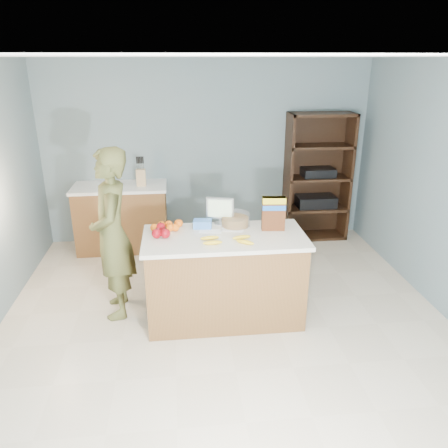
{
  "coord_description": "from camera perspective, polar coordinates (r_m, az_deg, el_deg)",
  "views": [
    {
      "loc": [
        -0.43,
        -3.53,
        2.49
      ],
      "look_at": [
        0.0,
        0.35,
        1.0
      ],
      "focal_mm": 35.0,
      "sensor_mm": 36.0,
      "label": 1
    }
  ],
  "objects": [
    {
      "name": "bananas",
      "position": [
        4.02,
        0.43,
        -2.1
      ],
      "size": [
        0.49,
        0.23,
        0.04
      ],
      "color": "yellow",
      "rests_on": "counter_peninsula"
    },
    {
      "name": "blue_carton",
      "position": [
        4.36,
        -2.82,
        0.01
      ],
      "size": [
        0.19,
        0.14,
        0.08
      ],
      "primitive_type": "cube",
      "rotation": [
        0.0,
        0.0,
        -0.14
      ],
      "color": "blue",
      "rests_on": "counter_peninsula"
    },
    {
      "name": "walls",
      "position": [
        3.66,
        0.6,
        7.62
      ],
      "size": [
        4.52,
        5.02,
        2.51
      ],
      "color": "slate",
      "rests_on": "ground"
    },
    {
      "name": "counter_peninsula",
      "position": [
        4.38,
        0.07,
        -7.4
      ],
      "size": [
        1.56,
        0.76,
        0.9
      ],
      "color": "brown",
      "rests_on": "ground"
    },
    {
      "name": "salad_bowl",
      "position": [
        4.4,
        1.46,
        0.48
      ],
      "size": [
        0.3,
        0.3,
        0.13
      ],
      "color": "#267219",
      "rests_on": "counter_peninsula"
    },
    {
      "name": "oranges",
      "position": [
        4.35,
        -7.11,
        -0.19
      ],
      "size": [
        0.32,
        0.19,
        0.08
      ],
      "color": "orange",
      "rests_on": "counter_peninsula"
    },
    {
      "name": "apples",
      "position": [
        4.19,
        -8.24,
        -0.96
      ],
      "size": [
        0.18,
        0.26,
        0.09
      ],
      "color": "maroon",
      "rests_on": "counter_peninsula"
    },
    {
      "name": "floor",
      "position": [
        4.34,
        0.52,
        -14.1
      ],
      "size": [
        4.5,
        5.0,
        0.02
      ],
      "primitive_type": "cube",
      "color": "beige",
      "rests_on": "ground"
    },
    {
      "name": "tv",
      "position": [
        4.41,
        -0.51,
        1.93
      ],
      "size": [
        0.28,
        0.12,
        0.28
      ],
      "color": "silver",
      "rests_on": "counter_peninsula"
    },
    {
      "name": "person",
      "position": [
        4.43,
        -14.38,
        -1.37
      ],
      "size": [
        0.49,
        0.68,
        1.73
      ],
      "primitive_type": "imported",
      "rotation": [
        0.0,
        0.0,
        -1.44
      ],
      "color": "brown",
      "rests_on": "ground"
    },
    {
      "name": "shelving_unit",
      "position": [
        6.42,
        11.96,
        5.74
      ],
      "size": [
        0.9,
        0.4,
        1.8
      ],
      "color": "black",
      "rests_on": "ground"
    },
    {
      "name": "cereal_box",
      "position": [
        4.27,
        6.49,
        1.69
      ],
      "size": [
        0.23,
        0.1,
        0.34
      ],
      "color": "#592B14",
      "rests_on": "counter_peninsula"
    },
    {
      "name": "knife_block",
      "position": [
        5.9,
        -10.78,
        6.06
      ],
      "size": [
        0.12,
        0.1,
        0.31
      ],
      "color": "tan",
      "rests_on": "back_cabinet"
    },
    {
      "name": "envelopes",
      "position": [
        4.29,
        -0.33,
        -0.84
      ],
      "size": [
        0.46,
        0.18,
        0.0
      ],
      "color": "white",
      "rests_on": "counter_peninsula"
    },
    {
      "name": "back_cabinet",
      "position": [
        6.13,
        -13.15,
        0.89
      ],
      "size": [
        1.24,
        0.62,
        0.9
      ],
      "color": "brown",
      "rests_on": "ground"
    }
  ]
}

